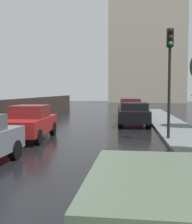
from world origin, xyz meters
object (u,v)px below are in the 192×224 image
at_px(traffic_light, 170,63).
at_px(car_maroon_mid_road, 130,108).
at_px(car_black_far_ahead, 135,114).
at_px(car_red_behind_camera, 30,122).

bearing_deg(traffic_light, car_maroon_mid_road, 97.43).
distance_m(car_maroon_mid_road, traffic_light, 11.95).
bearing_deg(car_black_far_ahead, traffic_light, -76.09).
distance_m(car_maroon_mid_road, car_black_far_ahead, 5.88).
xyz_separation_m(car_black_far_ahead, traffic_light, (1.28, -5.71, 2.55)).
bearing_deg(car_red_behind_camera, car_maroon_mid_road, -113.22).
bearing_deg(traffic_light, car_red_behind_camera, 179.84).
xyz_separation_m(car_red_behind_camera, traffic_light, (6.08, -0.02, 2.54)).
xyz_separation_m(car_maroon_mid_road, traffic_light, (1.51, -11.58, 2.51)).
bearing_deg(car_black_far_ahead, car_red_behind_camera, -128.85).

